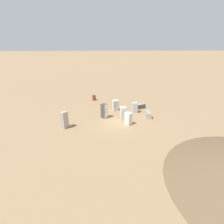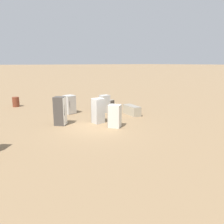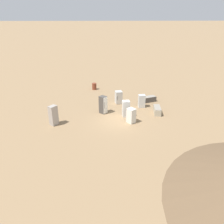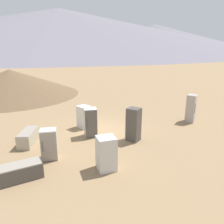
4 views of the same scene
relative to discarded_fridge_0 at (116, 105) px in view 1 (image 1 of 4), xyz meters
name	(u,v)px [view 1 (image 1 of 4)]	position (x,y,z in m)	size (l,w,h in m)	color
ground_plane	(119,122)	(-4.52, 0.32, -0.75)	(1000.00, 1000.00, 0.00)	#937551
discarded_fridge_0	(116,105)	(0.00, 0.00, 0.00)	(0.90, 0.89, 1.50)	silver
discarded_fridge_1	(128,119)	(-5.24, -0.70, -0.02)	(0.99, 0.96, 1.47)	silver
discarded_fridge_2	(104,111)	(-2.74, 1.94, 0.20)	(0.93, 0.94, 1.90)	#4C4742
discarded_fridge_3	(139,106)	(0.21, -3.62, -0.42)	(1.33, 2.07, 0.66)	#4C4742
discarded_fridge_4	(135,108)	(-1.37, -2.50, -0.02)	(0.68, 0.76, 1.47)	silver
discarded_fridge_5	(148,114)	(-3.28, -3.83, -0.38)	(1.83, 0.92, 0.75)	#B2A88E
discarded_fridge_6	(123,113)	(-3.74, -0.38, 0.10)	(0.73, 0.75, 1.71)	silver
discarded_fridge_7	(64,120)	(-5.17, 6.75, 0.22)	(0.93, 0.91, 1.94)	#A89E93
rusty_barrel	(94,98)	(5.59, 2.92, -0.29)	(0.61, 0.61, 0.92)	brown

